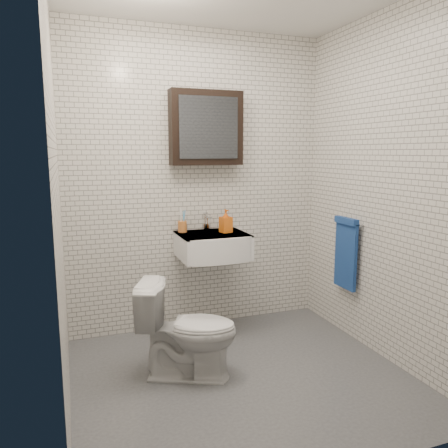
{
  "coord_description": "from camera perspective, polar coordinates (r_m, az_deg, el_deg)",
  "views": [
    {
      "loc": [
        -1.05,
        -2.55,
        1.51
      ],
      "look_at": [
        0.03,
        0.45,
        0.98
      ],
      "focal_mm": 35.0,
      "sensor_mm": 36.0,
      "label": 1
    }
  ],
  "objects": [
    {
      "name": "toothbrush_cup",
      "position": [
        3.63,
        -5.46,
        -0.26
      ],
      "size": [
        0.08,
        0.08,
        0.2
      ],
      "rotation": [
        0.0,
        0.0,
        -0.07
      ],
      "color": "#BE6C2F",
      "rests_on": "washbasin"
    },
    {
      "name": "washbasin",
      "position": [
        3.54,
        -1.3,
        -2.85
      ],
      "size": [
        0.55,
        0.5,
        0.2
      ],
      "color": "white",
      "rests_on": "room_shell"
    },
    {
      "name": "soap_bottle",
      "position": [
        3.59,
        0.23,
        0.4
      ],
      "size": [
        0.1,
        0.1,
        0.19
      ],
      "primitive_type": "imported",
      "rotation": [
        0.0,
        0.0,
        0.22
      ],
      "color": "#EC4A18",
      "rests_on": "washbasin"
    },
    {
      "name": "towel_rail",
      "position": [
        3.66,
        15.64,
        -3.31
      ],
      "size": [
        0.09,
        0.3,
        0.58
      ],
      "color": "silver",
      "rests_on": "room_shell"
    },
    {
      "name": "faucet",
      "position": [
        3.7,
        -2.28,
        0.21
      ],
      "size": [
        0.06,
        0.2,
        0.15
      ],
      "color": "silver",
      "rests_on": "washbasin"
    },
    {
      "name": "room_shell",
      "position": [
        2.76,
        2.56,
        8.54
      ],
      "size": [
        2.22,
        2.02,
        2.51
      ],
      "color": "silver",
      "rests_on": "ground"
    },
    {
      "name": "toilet",
      "position": [
        3.02,
        -4.72,
        -13.58
      ],
      "size": [
        0.74,
        0.59,
        0.66
      ],
      "primitive_type": "imported",
      "rotation": [
        0.0,
        0.0,
        1.17
      ],
      "color": "white",
      "rests_on": "ground"
    },
    {
      "name": "mirror_cabinet",
      "position": [
        3.65,
        -2.34,
        12.41
      ],
      "size": [
        0.6,
        0.15,
        0.6
      ],
      "color": "black",
      "rests_on": "room_shell"
    },
    {
      "name": "ground",
      "position": [
        3.14,
        2.35,
        -19.21
      ],
      "size": [
        2.2,
        2.0,
        0.01
      ],
      "primitive_type": "cube",
      "color": "#45484C",
      "rests_on": "ground"
    }
  ]
}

